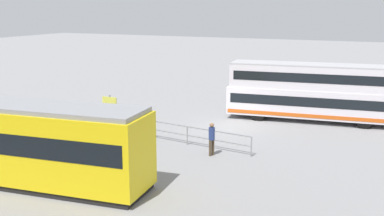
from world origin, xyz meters
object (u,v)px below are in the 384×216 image
at_px(tram_yellow, 10,140).
at_px(pedestrian_near_railing, 146,123).
at_px(double_decker_bus, 315,92).
at_px(pedestrian_crossing, 212,137).
at_px(info_sign, 110,108).

bearing_deg(tram_yellow, pedestrian_near_railing, -104.94).
relative_size(double_decker_bus, pedestrian_near_railing, 6.91).
xyz_separation_m(double_decker_bus, tram_yellow, (10.13, 16.84, -0.14)).
xyz_separation_m(pedestrian_near_railing, pedestrian_crossing, (-4.55, 1.14, 0.03)).
relative_size(double_decker_bus, tram_yellow, 0.91).
bearing_deg(info_sign, tram_yellow, 92.52).
relative_size(tram_yellow, info_sign, 5.37).
distance_m(tram_yellow, pedestrian_crossing, 9.74).
relative_size(tram_yellow, pedestrian_crossing, 7.46).
bearing_deg(double_decker_bus, pedestrian_near_railing, 47.55).
bearing_deg(pedestrian_near_railing, double_decker_bus, -132.45).
distance_m(double_decker_bus, info_sign, 13.59).
bearing_deg(pedestrian_near_railing, pedestrian_crossing, 165.98).
bearing_deg(pedestrian_crossing, info_sign, -9.57).
bearing_deg(pedestrian_near_railing, tram_yellow, 75.06).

